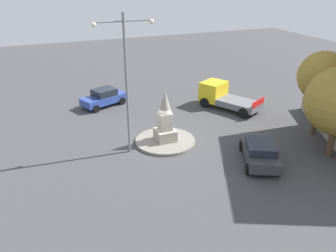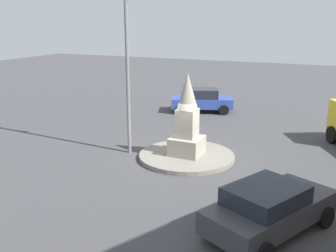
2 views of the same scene
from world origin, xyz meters
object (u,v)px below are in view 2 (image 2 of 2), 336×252
Objects in this scene: streetlamp at (126,34)px; car_blue_parked_right at (202,100)px; monument at (187,120)px; car_dark_grey_approaching at (270,208)px.

streetlamp is 10.09m from car_blue_parked_right.
monument is at bearing -74.62° from car_blue_parked_right.
monument is 9.02m from car_blue_parked_right.
car_blue_parked_right is 0.94× the size of car_dark_grey_approaching.
streetlamp reaches higher than monument.
car_blue_parked_right is at bearing 105.38° from monument.
monument reaches higher than car_blue_parked_right.
car_blue_parked_right is at bearing 88.19° from streetlamp.
car_blue_parked_right reaches higher than car_dark_grey_approaching.
monument is 0.84× the size of car_blue_parked_right.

